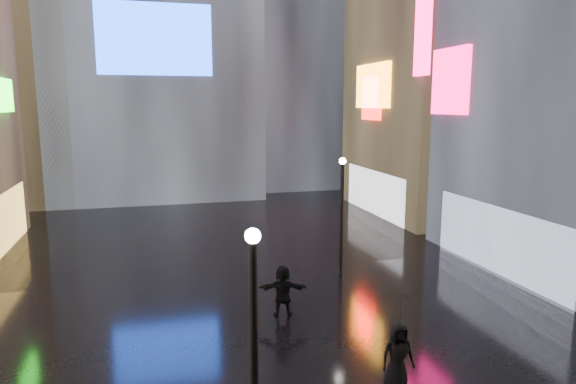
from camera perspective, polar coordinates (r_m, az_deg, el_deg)
name	(u,v)px	position (r m, az deg, el deg)	size (l,w,h in m)	color
ground	(241,273)	(23.39, -5.22, -8.91)	(140.00, 140.00, 0.00)	black
building_right_far	(447,5)	(38.03, 17.30, 19.18)	(10.28, 12.00, 28.00)	black
tower_flank_left	(0,29)	(45.36, -29.32, 15.55)	(10.00, 10.00, 26.00)	black
lamp_near	(254,342)	(10.30, -3.80, -16.31)	(0.30, 0.30, 5.20)	black
lamp_far	(342,209)	(22.50, 5.99, -1.90)	(0.30, 0.30, 5.20)	black
pedestrian_4	(398,355)	(14.49, 12.08, -17.33)	(0.90, 0.58, 1.84)	black
pedestrian_5	(283,291)	(18.50, -0.58, -10.92)	(1.74, 0.55, 1.87)	black
umbrella_2	(399,308)	(13.94, 12.28, -12.45)	(0.90, 0.92, 0.83)	black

